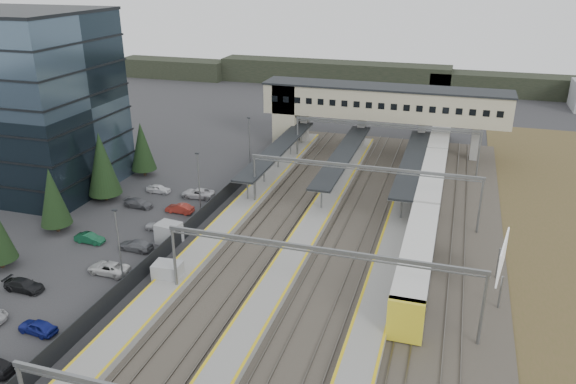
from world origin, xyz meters
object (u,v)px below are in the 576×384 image
(relay_cabin_near, at_px, (168,273))
(train, at_px, (431,187))
(office_building, at_px, (16,101))
(relay_cabin_far, at_px, (169,233))
(billboard, at_px, (502,258))
(footbridge, at_px, (367,105))

(relay_cabin_near, relative_size, train, 0.04)
(office_building, xyz_separation_m, relay_cabin_far, (28.18, -10.69, -11.00))
(relay_cabin_near, height_order, relay_cabin_far, relay_cabin_far)
(relay_cabin_far, bearing_deg, billboard, -0.58)
(relay_cabin_near, xyz_separation_m, relay_cabin_far, (-4.23, 8.07, 0.05))
(office_building, xyz_separation_m, billboard, (63.84, -11.05, -8.29))
(footbridge, distance_m, train, 23.99)
(footbridge, height_order, train, footbridge)
(billboard, bearing_deg, relay_cabin_far, 179.42)
(relay_cabin_near, relative_size, billboard, 0.44)
(relay_cabin_near, xyz_separation_m, footbridge, (11.29, 48.75, 6.79))
(office_building, distance_m, train, 57.79)
(footbridge, bearing_deg, relay_cabin_near, -103.04)
(relay_cabin_far, bearing_deg, footbridge, 69.12)
(relay_cabin_far, xyz_separation_m, footbridge, (15.52, 40.68, 6.74))
(train, bearing_deg, office_building, -169.66)
(office_building, bearing_deg, billboard, -9.82)
(train, bearing_deg, billboard, -69.76)
(office_building, xyz_separation_m, relay_cabin_near, (32.41, -18.76, -11.05))
(relay_cabin_far, xyz_separation_m, train, (27.82, 20.90, 1.02))
(relay_cabin_far, distance_m, footbridge, 44.06)
(footbridge, bearing_deg, office_building, -145.53)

